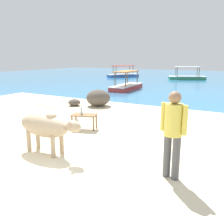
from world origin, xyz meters
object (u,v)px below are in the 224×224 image
object	(u,v)px
deck_chair_near	(41,113)
bottle	(81,110)
boat_blue	(123,74)
low_bench_table	(84,117)
person_standing	(173,129)
cow	(46,126)
boat_red	(127,85)
boat_green	(187,77)

from	to	relation	value
deck_chair_near	bottle	bearing A→B (deg)	101.67
boat_blue	bottle	bearing A→B (deg)	-121.08
boat_blue	low_bench_table	bearing A→B (deg)	-120.83
person_standing	cow	bearing A→B (deg)	106.90
low_bench_table	cow	bearing A→B (deg)	-98.45
low_bench_table	boat_red	bearing A→B (deg)	89.45
cow	person_standing	bearing A→B (deg)	4.79
bottle	boat_green	distance (m)	19.61
cow	boat_green	xyz separation A→B (m)	(-1.59, 21.59, -0.40)
bottle	deck_chair_near	xyz separation A→B (m)	(-1.50, -0.22, -0.20)
person_standing	boat_red	world-z (taller)	person_standing
bottle	boat_green	bearing A→B (deg)	93.27
bottle	low_bench_table	bearing A→B (deg)	4.96
bottle	deck_chair_near	size ratio (longest dim) A/B	0.37
boat_blue	boat_red	bearing A→B (deg)	-116.24
deck_chair_near	person_standing	size ratio (longest dim) A/B	0.49
boat_green	person_standing	bearing A→B (deg)	76.60
person_standing	boat_red	bearing A→B (deg)	42.07
boat_green	deck_chair_near	bearing A→B (deg)	63.69
bottle	boat_green	xyz separation A→B (m)	(-1.12, 19.57, -0.33)
deck_chair_near	boat_red	distance (m)	9.78
boat_red	person_standing	bearing A→B (deg)	26.57
deck_chair_near	boat_red	xyz separation A→B (m)	(-1.55, 9.66, -0.13)
person_standing	boat_blue	xyz separation A→B (m)	(-11.62, 21.00, -0.70)
cow	boat_blue	xyz separation A→B (m)	(-8.74, 21.23, -0.40)
boat_blue	boat_green	xyz separation A→B (m)	(7.15, 0.36, 0.00)
boat_blue	boat_green	bearing A→B (deg)	-51.49
low_bench_table	boat_blue	size ratio (longest dim) A/B	0.24
bottle	boat_red	distance (m)	9.92
boat_blue	boat_green	size ratio (longest dim) A/B	0.96
low_bench_table	boat_green	distance (m)	19.60
bottle	boat_blue	distance (m)	20.92
bottle	boat_blue	size ratio (longest dim) A/B	0.08
person_standing	deck_chair_near	bearing A→B (deg)	84.49
boat_green	cow	bearing A→B (deg)	69.00
deck_chair_near	person_standing	xyz separation A→B (m)	(4.85, -1.57, 0.56)
cow	boat_red	size ratio (longest dim) A/B	0.47
low_bench_table	deck_chair_near	world-z (taller)	deck_chair_near
person_standing	boat_green	distance (m)	21.83
boat_red	boat_green	world-z (taller)	same
deck_chair_near	boat_blue	xyz separation A→B (m)	(-6.77, 19.43, -0.13)
boat_green	boat_red	bearing A→B (deg)	54.04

